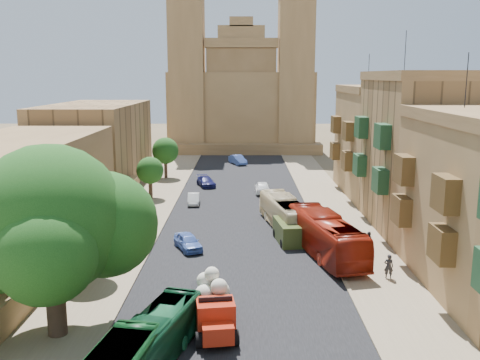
{
  "coord_description": "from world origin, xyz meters",
  "views": [
    {
      "loc": [
        0.23,
        -22.04,
        13.39
      ],
      "look_at": [
        0.0,
        26.0,
        4.0
      ],
      "focal_mm": 40.0,
      "sensor_mm": 36.0,
      "label": 1
    }
  ],
  "objects_px": {
    "street_tree_a": "(88,224)",
    "bus_cream_east": "(285,213)",
    "church": "(241,97)",
    "olive_pickup": "(289,232)",
    "street_tree_b": "(127,197)",
    "red_truck": "(213,304)",
    "ficus_tree": "(52,225)",
    "car_cream": "(299,230)",
    "street_tree_d": "(165,151)",
    "car_blue_b": "(238,160)",
    "car_white_a": "(194,199)",
    "car_white_b": "(262,187)",
    "pedestrian_a": "(389,266)",
    "bus_red_east": "(325,235)",
    "car_dkblue": "(206,182)",
    "bus_green_north": "(152,341)",
    "street_tree_c": "(150,171)",
    "car_blue_a": "(188,242)",
    "pedestrian_c": "(369,243)"
  },
  "relations": [
    {
      "from": "church",
      "to": "bus_green_north",
      "type": "xyz_separation_m",
      "value": [
        -4.0,
        -77.61,
        -8.32
      ]
    },
    {
      "from": "car_white_b",
      "to": "pedestrian_a",
      "type": "height_order",
      "value": "pedestrian_a"
    },
    {
      "from": "street_tree_a",
      "to": "street_tree_b",
      "type": "distance_m",
      "value": 12.03
    },
    {
      "from": "street_tree_a",
      "to": "car_blue_b",
      "type": "height_order",
      "value": "street_tree_a"
    },
    {
      "from": "street_tree_d",
      "to": "red_truck",
      "type": "height_order",
      "value": "street_tree_d"
    },
    {
      "from": "car_cream",
      "to": "street_tree_d",
      "type": "bearing_deg",
      "value": -49.59
    },
    {
      "from": "street_tree_b",
      "to": "red_truck",
      "type": "distance_m",
      "value": 21.19
    },
    {
      "from": "bus_green_north",
      "to": "car_blue_a",
      "type": "bearing_deg",
      "value": 105.9
    },
    {
      "from": "street_tree_d",
      "to": "car_white_b",
      "type": "xyz_separation_m",
      "value": [
        12.52,
        -9.52,
        -2.92
      ]
    },
    {
      "from": "car_dkblue",
      "to": "car_blue_b",
      "type": "distance_m",
      "value": 17.17
    },
    {
      "from": "street_tree_b",
      "to": "red_truck",
      "type": "height_order",
      "value": "street_tree_b"
    },
    {
      "from": "street_tree_c",
      "to": "red_truck",
      "type": "height_order",
      "value": "street_tree_c"
    },
    {
      "from": "car_cream",
      "to": "pedestrian_a",
      "type": "xyz_separation_m",
      "value": [
        5.04,
        -9.45,
        0.24
      ]
    },
    {
      "from": "red_truck",
      "to": "bus_green_north",
      "type": "xyz_separation_m",
      "value": [
        -2.67,
        -3.72,
        -0.2
      ]
    },
    {
      "from": "church",
      "to": "red_truck",
      "type": "bearing_deg",
      "value": -91.03
    },
    {
      "from": "bus_cream_east",
      "to": "car_white_a",
      "type": "distance_m",
      "value": 12.7
    },
    {
      "from": "street_tree_c",
      "to": "car_blue_a",
      "type": "height_order",
      "value": "street_tree_c"
    },
    {
      "from": "street_tree_a",
      "to": "car_white_b",
      "type": "height_order",
      "value": "street_tree_a"
    },
    {
      "from": "car_blue_a",
      "to": "car_cream",
      "type": "xyz_separation_m",
      "value": [
        9.04,
        3.42,
        -0.03
      ]
    },
    {
      "from": "ficus_tree",
      "to": "car_white_b",
      "type": "distance_m",
      "value": 36.85
    },
    {
      "from": "street_tree_b",
      "to": "red_truck",
      "type": "relative_size",
      "value": 0.76
    },
    {
      "from": "olive_pickup",
      "to": "car_dkblue",
      "type": "xyz_separation_m",
      "value": [
        -8.27,
        22.33,
        -0.24
      ]
    },
    {
      "from": "car_blue_a",
      "to": "car_blue_b",
      "type": "relative_size",
      "value": 0.87
    },
    {
      "from": "street_tree_c",
      "to": "car_white_a",
      "type": "xyz_separation_m",
      "value": [
        5.05,
        -2.94,
        -2.52
      ]
    },
    {
      "from": "street_tree_b",
      "to": "bus_cream_east",
      "type": "xyz_separation_m",
      "value": [
        14.0,
        0.09,
        -1.47
      ]
    },
    {
      "from": "bus_cream_east",
      "to": "car_white_b",
      "type": "xyz_separation_m",
      "value": [
        -1.48,
        14.39,
        -0.69
      ]
    },
    {
      "from": "car_dkblue",
      "to": "bus_red_east",
      "type": "bearing_deg",
      "value": -85.71
    },
    {
      "from": "car_blue_b",
      "to": "car_white_a",
      "type": "bearing_deg",
      "value": -122.84
    },
    {
      "from": "street_tree_a",
      "to": "street_tree_c",
      "type": "height_order",
      "value": "street_tree_a"
    },
    {
      "from": "ficus_tree",
      "to": "street_tree_b",
      "type": "height_order",
      "value": "ficus_tree"
    },
    {
      "from": "street_tree_a",
      "to": "red_truck",
      "type": "distance_m",
      "value": 11.56
    },
    {
      "from": "church",
      "to": "olive_pickup",
      "type": "bearing_deg",
      "value": -86.1
    },
    {
      "from": "street_tree_b",
      "to": "street_tree_d",
      "type": "height_order",
      "value": "street_tree_d"
    },
    {
      "from": "bus_red_east",
      "to": "pedestrian_a",
      "type": "distance_m",
      "value": 5.94
    },
    {
      "from": "church",
      "to": "car_white_b",
      "type": "relative_size",
      "value": 8.78
    },
    {
      "from": "bus_cream_east",
      "to": "street_tree_b",
      "type": "bearing_deg",
      "value": -10.7
    },
    {
      "from": "bus_cream_east",
      "to": "car_white_b",
      "type": "bearing_deg",
      "value": -95.17
    },
    {
      "from": "street_tree_b",
      "to": "bus_cream_east",
      "type": "height_order",
      "value": "street_tree_b"
    },
    {
      "from": "bus_green_north",
      "to": "car_cream",
      "type": "distance_m",
      "value": 22.35
    },
    {
      "from": "car_white_b",
      "to": "pedestrian_a",
      "type": "bearing_deg",
      "value": 104.84
    },
    {
      "from": "church",
      "to": "street_tree_c",
      "type": "relative_size",
      "value": 7.84
    },
    {
      "from": "bus_cream_east",
      "to": "car_white_b",
      "type": "distance_m",
      "value": 14.48
    },
    {
      "from": "street_tree_d",
      "to": "bus_cream_east",
      "type": "height_order",
      "value": "street_tree_d"
    },
    {
      "from": "street_tree_d",
      "to": "red_truck",
      "type": "relative_size",
      "value": 0.96
    },
    {
      "from": "street_tree_b",
      "to": "car_dkblue",
      "type": "xyz_separation_m",
      "value": [
        5.73,
        18.33,
        -2.26
      ]
    },
    {
      "from": "car_white_a",
      "to": "pedestrian_c",
      "type": "relative_size",
      "value": 1.99
    },
    {
      "from": "red_truck",
      "to": "car_cream",
      "type": "relative_size",
      "value": 1.3
    },
    {
      "from": "bus_red_east",
      "to": "pedestrian_a",
      "type": "bearing_deg",
      "value": 114.57
    },
    {
      "from": "street_tree_a",
      "to": "bus_cream_east",
      "type": "xyz_separation_m",
      "value": [
        14.0,
        12.09,
        -2.33
      ]
    },
    {
      "from": "street_tree_b",
      "to": "car_blue_a",
      "type": "distance_m",
      "value": 8.72
    }
  ]
}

